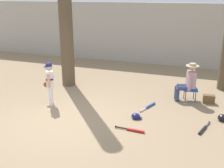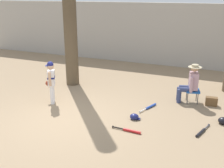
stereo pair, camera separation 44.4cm
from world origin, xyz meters
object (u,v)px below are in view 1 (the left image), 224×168
(bat_blue_youth, at_px, (149,106))
(young_ballplayer, at_px, (50,81))
(handbag_beside_stool, at_px, (209,99))
(bat_red_barrel, at_px, (133,130))
(seated_spectator, at_px, (188,81))
(folding_stool, at_px, (190,89))
(batting_helmet_black, at_px, (223,118))
(batting_helmet_navy, at_px, (136,116))
(tree_near_player, at_px, (65,9))
(bat_black_composite, at_px, (203,129))

(bat_blue_youth, bearing_deg, young_ballplayer, -165.02)
(handbag_beside_stool, height_order, bat_red_barrel, handbag_beside_stool)
(seated_spectator, xyz_separation_m, bat_red_barrel, (-1.03, -2.52, -0.61))
(folding_stool, height_order, batting_helmet_black, folding_stool)
(seated_spectator, xyz_separation_m, handbag_beside_stool, (0.67, -0.01, -0.51))
(handbag_beside_stool, xyz_separation_m, batting_helmet_navy, (-1.82, -1.80, -0.06))
(tree_near_player, xyz_separation_m, handbag_beside_stool, (4.87, -0.12, -2.58))
(bat_black_composite, height_order, batting_helmet_navy, batting_helmet_navy)
(young_ballplayer, bearing_deg, folding_stool, 23.58)
(folding_stool, relative_size, bat_blue_youth, 0.64)
(bat_red_barrel, height_order, batting_helmet_navy, batting_helmet_navy)
(seated_spectator, distance_m, bat_black_composite, 2.08)
(folding_stool, xyz_separation_m, seated_spectator, (-0.10, -0.02, 0.28))
(seated_spectator, height_order, batting_helmet_black, seated_spectator)
(folding_stool, relative_size, seated_spectator, 0.40)
(bat_blue_youth, bearing_deg, tree_near_player, 162.08)
(batting_helmet_black, bearing_deg, bat_blue_youth, 173.43)
(batting_helmet_black, bearing_deg, tree_near_player, 166.35)
(tree_near_player, distance_m, folding_stool, 4.90)
(tree_near_player, bearing_deg, handbag_beside_stool, -1.46)
(bat_blue_youth, height_order, batting_helmet_navy, batting_helmet_navy)
(tree_near_player, bearing_deg, young_ballplayer, -78.68)
(seated_spectator, bearing_deg, batting_helmet_black, -47.66)
(bat_blue_youth, distance_m, batting_helmet_black, 2.05)
(bat_black_composite, bearing_deg, batting_helmet_black, 57.46)
(bat_blue_youth, height_order, batting_helmet_black, batting_helmet_black)
(seated_spectator, bearing_deg, tree_near_player, 178.42)
(handbag_beside_stool, distance_m, bat_blue_youth, 1.89)
(young_ballplayer, distance_m, batting_helmet_black, 4.98)
(tree_near_player, bearing_deg, seated_spectator, -1.58)
(young_ballplayer, bearing_deg, bat_blue_youth, 14.98)
(folding_stool, bearing_deg, bat_black_composite, -75.52)
(tree_near_player, xyz_separation_m, batting_helmet_black, (5.27, -1.28, -2.63))
(tree_near_player, xyz_separation_m, seated_spectator, (4.21, -0.12, -2.07))
(bat_black_composite, relative_size, batting_helmet_black, 2.31)
(bat_black_composite, bearing_deg, folding_stool, 104.48)
(folding_stool, xyz_separation_m, batting_helmet_navy, (-1.25, -1.84, -0.29))
(seated_spectator, bearing_deg, young_ballplayer, -156.19)
(handbag_beside_stool, distance_m, batting_helmet_black, 1.22)
(handbag_beside_stool, distance_m, bat_black_composite, 1.89)
(bat_blue_youth, bearing_deg, seated_spectator, 43.61)
(folding_stool, bearing_deg, bat_blue_youth, -138.36)
(young_ballplayer, bearing_deg, tree_near_player, 101.32)
(tree_near_player, xyz_separation_m, bat_red_barrel, (3.18, -2.64, -2.67))
(tree_near_player, xyz_separation_m, bat_blue_youth, (3.23, -1.04, -2.67))
(tree_near_player, height_order, bat_red_barrel, tree_near_player)
(folding_stool, height_order, bat_black_composite, folding_stool)
(young_ballplayer, xyz_separation_m, folding_stool, (3.94, 1.72, -0.38))
(tree_near_player, bearing_deg, batting_helmet_navy, -32.25)
(tree_near_player, xyz_separation_m, young_ballplayer, (0.36, -1.81, -1.96))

